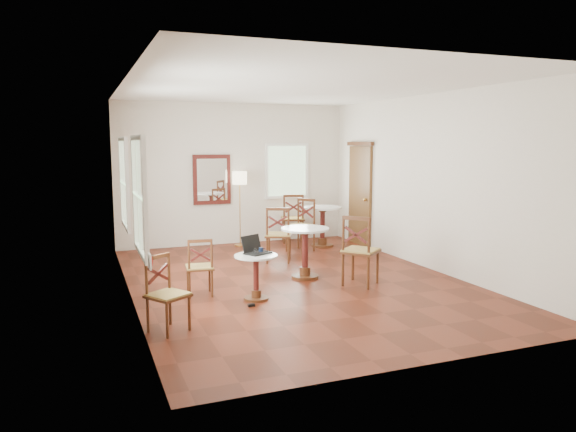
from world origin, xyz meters
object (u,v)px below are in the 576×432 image
object	(u,v)px
chair_mid_a	(278,234)
chair_back_b	(301,225)
power_adapter	(251,305)
chair_near_b	(167,294)
mouse	(255,253)
water_glass	(255,252)
chair_mid_b	(360,250)
navy_mug	(261,250)
cafe_table_mid	(305,247)
laptop	(255,249)
cafe_table_back	(322,222)
chair_back_a	(293,218)
chair_near_a	(200,267)
floor_lamp	(240,183)
cafe_table_near	(256,272)

from	to	relation	value
chair_mid_a	chair_back_b	distance (m)	1.10
chair_back_b	power_adapter	distance (m)	3.85
chair_near_b	power_adapter	distance (m)	1.37
mouse	water_glass	xyz separation A→B (m)	(-0.01, -0.03, 0.03)
chair_mid_b	navy_mug	xyz separation A→B (m)	(-1.61, -0.08, 0.13)
cafe_table_mid	laptop	bearing A→B (deg)	-144.55
mouse	cafe_table_back	bearing A→B (deg)	42.99
cafe_table_mid	water_glass	distance (m)	1.44
chair_back_b	water_glass	distance (m)	3.50
chair_back_a	water_glass	size ratio (longest dim) A/B	12.30
chair_back_b	chair_mid_a	bearing A→B (deg)	-75.94
cafe_table_mid	chair_mid_b	xyz separation A→B (m)	(0.61, -0.72, 0.03)
chair_back_b	water_glass	size ratio (longest dim) A/B	12.08
water_glass	cafe_table_mid	bearing A→B (deg)	38.24
chair_back_a	navy_mug	world-z (taller)	chair_back_a
navy_mug	water_glass	size ratio (longest dim) A/B	1.14
chair_mid_a	chair_near_a	bearing A→B (deg)	67.40
cafe_table_back	laptop	xyz separation A→B (m)	(-2.47, -3.10, 0.17)
chair_near_a	chair_back_a	distance (m)	4.40
chair_mid_a	chair_near_b	bearing A→B (deg)	75.18
cafe_table_back	water_glass	xyz separation A→B (m)	(-2.51, -3.21, 0.16)
chair_mid_a	chair_mid_b	size ratio (longest dim) A/B	0.94
cafe_table_back	power_adapter	bearing A→B (deg)	-127.23
cafe_table_mid	chair_back_b	world-z (taller)	chair_back_b
cafe_table_back	floor_lamp	size ratio (longest dim) A/B	0.53
chair_near_a	cafe_table_back	bearing A→B (deg)	-133.17
chair_mid_a	chair_back_a	xyz separation A→B (m)	(0.98, 1.74, 0.02)
cafe_table_near	mouse	size ratio (longest dim) A/B	7.56
cafe_table_near	chair_back_a	size ratio (longest dim) A/B	0.59
chair_mid_b	water_glass	world-z (taller)	chair_mid_b
chair_near_b	chair_mid_b	bearing A→B (deg)	-13.96
chair_back_a	water_glass	world-z (taller)	chair_back_a
power_adapter	cafe_table_back	bearing A→B (deg)	52.77
cafe_table_back	chair_near_a	distance (m)	4.19
cafe_table_mid	power_adapter	bearing A→B (deg)	-137.31
cafe_table_near	navy_mug	size ratio (longest dim) A/B	6.39
navy_mug	chair_back_b	bearing A→B (deg)	57.80
navy_mug	water_glass	xyz separation A→B (m)	(-0.12, -0.09, 0.00)
chair_near_a	mouse	bearing A→B (deg)	152.79
chair_back_a	floor_lamp	distance (m)	1.44
cafe_table_near	chair_mid_a	xyz separation A→B (m)	(1.12, 2.15, 0.12)
navy_mug	cafe_table_near	bearing A→B (deg)	-139.07
laptop	mouse	xyz separation A→B (m)	(-0.02, -0.08, -0.05)
laptop	navy_mug	bearing A→B (deg)	-39.46
mouse	chair_mid_b	bearing A→B (deg)	-4.14
mouse	cafe_table_mid	bearing A→B (deg)	28.73
mouse	power_adapter	bearing A→B (deg)	-125.86
chair_back_a	chair_near_a	bearing A→B (deg)	67.52
chair_near_b	power_adapter	size ratio (longest dim) A/B	9.71
cafe_table_back	chair_back_a	size ratio (longest dim) A/B	0.79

